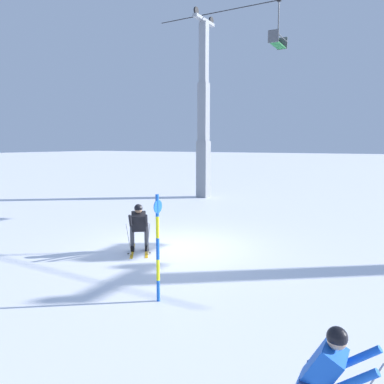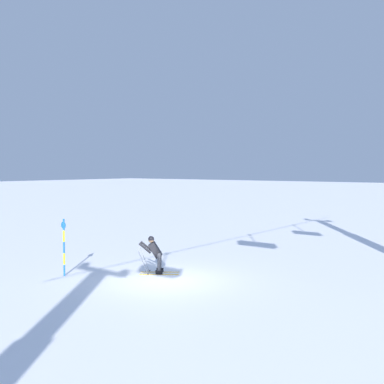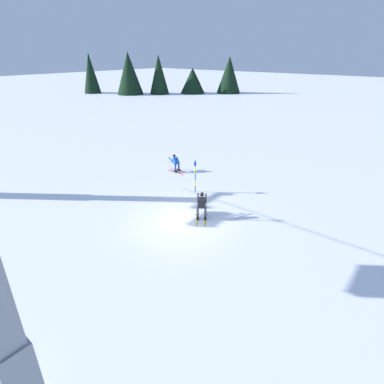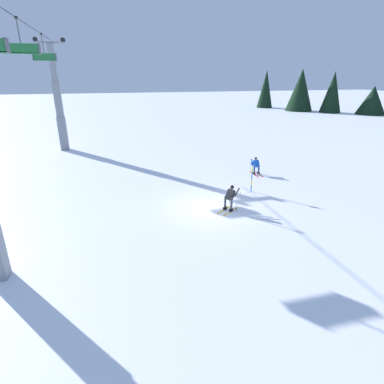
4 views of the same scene
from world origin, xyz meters
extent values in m
plane|color=white|center=(0.00, 0.00, 0.00)|extent=(260.00, 260.00, 0.00)
cube|color=yellow|center=(-0.59, -0.76, 0.01)|extent=(1.00, 1.33, 0.01)
cube|color=black|center=(-0.59, -0.76, 0.09)|extent=(0.25, 0.29, 0.16)
cylinder|color=#4C4C51|center=(-0.59, -0.76, 0.52)|extent=(0.13, 0.13, 0.69)
cube|color=yellow|center=(-0.95, -1.02, 0.01)|extent=(1.00, 1.33, 0.01)
cube|color=black|center=(-0.95, -1.02, 0.09)|extent=(0.25, 0.29, 0.16)
cylinder|color=#4C4C51|center=(-0.95, -1.02, 0.52)|extent=(0.13, 0.13, 0.69)
cube|color=black|center=(-0.67, -1.03, 0.96)|extent=(0.67, 0.70, 0.68)
sphere|color=#997051|center=(-0.57, -1.17, 1.37)|extent=(0.23, 0.23, 0.23)
sphere|color=black|center=(-0.57, -1.17, 1.40)|extent=(0.25, 0.25, 0.25)
cylinder|color=black|center=(-0.25, -1.21, 1.07)|extent=(0.37, 0.47, 0.45)
cylinder|color=gray|center=(-0.19, -1.23, 0.45)|extent=(0.39, 0.33, 1.19)
cylinder|color=black|center=(-0.25, -1.06, 0.05)|extent=(0.07, 0.07, 0.01)
cylinder|color=black|center=(-0.63, -1.48, 1.07)|extent=(0.37, 0.47, 0.45)
cylinder|color=gray|center=(-0.63, -1.55, 0.45)|extent=(0.20, 0.47, 1.19)
cylinder|color=black|center=(-0.77, -1.44, 0.05)|extent=(0.07, 0.07, 0.01)
cylinder|color=blue|center=(1.84, -3.62, 0.23)|extent=(0.07, 0.07, 0.45)
cylinder|color=yellow|center=(1.84, -3.62, 0.68)|extent=(0.07, 0.07, 0.45)
cylinder|color=blue|center=(1.84, -3.62, 1.14)|extent=(0.07, 0.07, 0.45)
cylinder|color=yellow|center=(1.84, -3.62, 1.59)|extent=(0.07, 0.07, 0.45)
cylinder|color=blue|center=(1.84, -3.62, 2.05)|extent=(0.07, 0.07, 0.45)
cylinder|color=blue|center=(1.86, -3.62, 2.02)|extent=(0.02, 0.28, 0.28)
camera|label=1|loc=(6.08, -9.62, 3.28)|focal=34.08mm
camera|label=2|loc=(13.34, 11.46, 4.27)|focal=43.57mm
camera|label=3|loc=(-9.94, 11.32, 8.71)|focal=28.63mm
camera|label=4|loc=(-16.50, 5.56, 7.64)|focal=28.81mm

